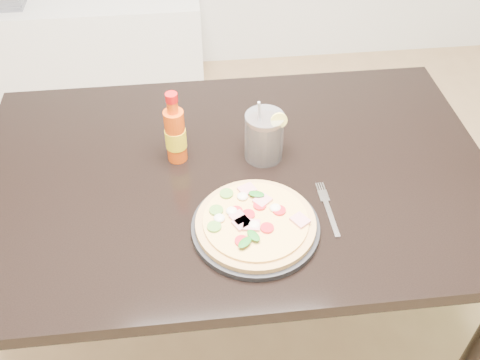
{
  "coord_description": "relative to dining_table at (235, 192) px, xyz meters",
  "views": [
    {
      "loc": [
        -0.18,
        -0.61,
        1.74
      ],
      "look_at": [
        -0.08,
        0.33,
        0.83
      ],
      "focal_mm": 40.0,
      "sensor_mm": 36.0,
      "label": 1
    }
  ],
  "objects": [
    {
      "name": "dining_table",
      "position": [
        0.0,
        0.0,
        0.0
      ],
      "size": [
        1.4,
        0.9,
        0.75
      ],
      "color": "black",
      "rests_on": "ground"
    },
    {
      "name": "plate",
      "position": [
        0.03,
        -0.21,
        0.09
      ],
      "size": [
        0.31,
        0.31,
        0.02
      ],
      "primitive_type": "cylinder",
      "color": "black",
      "rests_on": "dining_table"
    },
    {
      "name": "pizza",
      "position": [
        0.03,
        -0.21,
        0.11
      ],
      "size": [
        0.29,
        0.29,
        0.03
      ],
      "color": "tan",
      "rests_on": "plate"
    },
    {
      "name": "hot_sauce_bottle",
      "position": [
        -0.15,
        0.07,
        0.17
      ],
      "size": [
        0.07,
        0.07,
        0.21
      ],
      "rotation": [
        0.0,
        0.0,
        -0.3
      ],
      "color": "#D4450C",
      "rests_on": "dining_table"
    },
    {
      "name": "cola_cup",
      "position": [
        0.09,
        0.05,
        0.15
      ],
      "size": [
        0.11,
        0.11,
        0.2
      ],
      "rotation": [
        0.0,
        0.0,
        0.08
      ],
      "color": "black",
      "rests_on": "dining_table"
    },
    {
      "name": "fork",
      "position": [
        0.22,
        -0.16,
        0.09
      ],
      "size": [
        0.02,
        0.19,
        0.0
      ],
      "rotation": [
        0.0,
        0.0,
        0.02
      ],
      "color": "silver",
      "rests_on": "dining_table"
    },
    {
      "name": "media_console",
      "position": [
        -0.72,
        1.62,
        -0.42
      ],
      "size": [
        1.4,
        0.34,
        0.5
      ],
      "primitive_type": "cube",
      "color": "white",
      "rests_on": "ground"
    }
  ]
}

